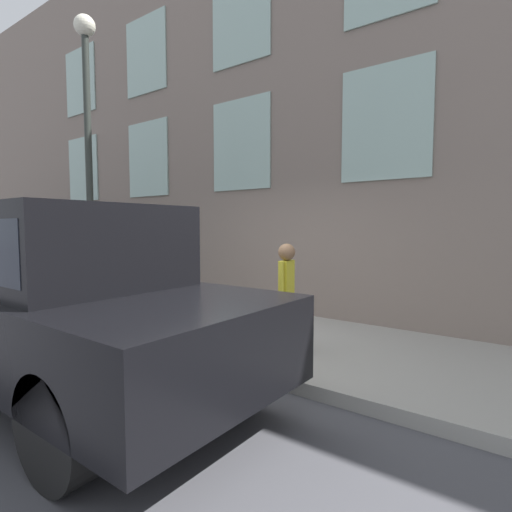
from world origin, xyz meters
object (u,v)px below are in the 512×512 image
object	(u,v)px
fire_hydrant	(226,319)
person	(286,286)
street_lamp	(88,130)
parked_car_black_near	(63,291)

from	to	relation	value
fire_hydrant	person	xyz separation A→B (m)	(0.46, -0.61, 0.42)
fire_hydrant	person	size ratio (longest dim) A/B	0.56
person	fire_hydrant	bearing A→B (deg)	54.29
person	street_lamp	size ratio (longest dim) A/B	0.26
street_lamp	parked_car_black_near	bearing A→B (deg)	-125.75
fire_hydrant	street_lamp	distance (m)	4.46
parked_car_black_near	person	bearing A→B (deg)	-31.79
fire_hydrant	person	distance (m)	0.87
person	parked_car_black_near	distance (m)	2.52
parked_car_black_near	street_lamp	size ratio (longest dim) A/B	0.91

